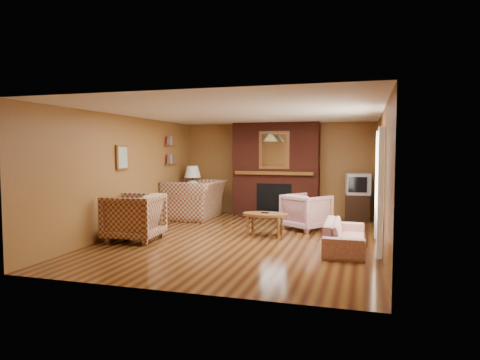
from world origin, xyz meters
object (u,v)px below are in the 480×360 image
(plaid_loveseat, at_px, (195,199))
(plaid_armchair, at_px, (134,217))
(floral_armchair, at_px, (306,212))
(coffee_table, at_px, (265,216))
(crt_tv, at_px, (358,184))
(table_lamp, at_px, (192,178))
(tv_stand, at_px, (357,207))
(floral_sofa, at_px, (345,235))
(fireplace, at_px, (276,170))
(side_table, at_px, (193,204))

(plaid_loveseat, xyz_separation_m, plaid_armchair, (-0.10, -2.78, -0.03))
(plaid_loveseat, xyz_separation_m, floral_armchair, (2.88, -0.77, -0.09))
(coffee_table, distance_m, crt_tv, 3.05)
(floral_armchair, height_order, table_lamp, table_lamp)
(plaid_loveseat, relative_size, tv_stand, 2.29)
(plaid_loveseat, height_order, floral_sofa, plaid_loveseat)
(plaid_armchair, bearing_deg, fireplace, 147.95)
(fireplace, height_order, floral_armchair, fireplace)
(side_table, bearing_deg, floral_armchair, -21.13)
(plaid_armchair, relative_size, tv_stand, 1.54)
(plaid_armchair, xyz_separation_m, tv_stand, (4.00, 3.57, -0.13))
(side_table, xyz_separation_m, tv_stand, (4.15, 0.35, 0.02))
(fireplace, relative_size, plaid_loveseat, 1.66)
(floral_sofa, distance_m, tv_stand, 3.23)
(plaid_loveseat, distance_m, table_lamp, 0.72)
(plaid_loveseat, xyz_separation_m, coffee_table, (2.18, -1.69, -0.07))
(floral_sofa, bearing_deg, tv_stand, -3.64)
(plaid_loveseat, height_order, crt_tv, crt_tv)
(floral_armchair, bearing_deg, table_lamp, 14.22)
(floral_sofa, height_order, floral_armchair, floral_armchair)
(plaid_loveseat, distance_m, crt_tv, 4.00)
(plaid_armchair, relative_size, crt_tv, 1.59)
(plaid_armchair, bearing_deg, side_table, 178.08)
(table_lamp, height_order, tv_stand, table_lamp)
(side_table, distance_m, crt_tv, 4.21)
(floral_armchair, relative_size, coffee_table, 0.94)
(floral_sofa, bearing_deg, crt_tv, -3.65)
(plaid_armchair, xyz_separation_m, crt_tv, (4.00, 3.56, 0.45))
(floral_armchair, distance_m, table_lamp, 3.40)
(coffee_table, xyz_separation_m, table_lamp, (-2.43, 2.12, 0.58))
(coffee_table, bearing_deg, crt_tv, 55.11)
(fireplace, height_order, floral_sofa, fireplace)
(floral_sofa, bearing_deg, plaid_loveseat, 55.98)
(plaid_armchair, height_order, coffee_table, plaid_armchair)
(plaid_armchair, relative_size, coffee_table, 1.08)
(tv_stand, bearing_deg, floral_armchair, -124.94)
(side_table, bearing_deg, crt_tv, 4.74)
(fireplace, height_order, coffee_table, fireplace)
(floral_sofa, bearing_deg, plaid_armchair, 94.09)
(coffee_table, xyz_separation_m, crt_tv, (1.72, 2.47, 0.49))
(floral_sofa, bearing_deg, coffee_table, 63.44)
(plaid_loveseat, height_order, coffee_table, plaid_loveseat)
(plaid_armchair, height_order, floral_sofa, plaid_armchair)
(side_table, bearing_deg, coffee_table, -41.17)
(coffee_table, bearing_deg, side_table, 138.83)
(floral_sofa, xyz_separation_m, floral_armchair, (-0.87, 1.67, 0.14))
(floral_armchair, bearing_deg, plaid_armchair, 69.37)
(table_lamp, bearing_deg, fireplace, 14.29)
(fireplace, relative_size, floral_sofa, 1.42)
(tv_stand, bearing_deg, plaid_loveseat, -170.22)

